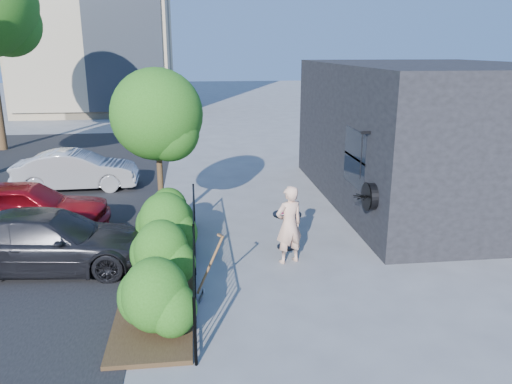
{
  "coord_description": "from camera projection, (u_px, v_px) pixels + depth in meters",
  "views": [
    {
      "loc": [
        -1.4,
        -9.31,
        4.43
      ],
      "look_at": [
        -0.05,
        1.73,
        1.2
      ],
      "focal_mm": 35.0,
      "sensor_mm": 36.0,
      "label": 1
    }
  ],
  "objects": [
    {
      "name": "woman",
      "position": [
        289.0,
        225.0,
        10.48
      ],
      "size": [
        0.72,
        0.59,
        1.69
      ],
      "primitive_type": "imported",
      "rotation": [
        0.0,
        0.0,
        3.47
      ],
      "color": "beige",
      "rests_on": "ground"
    },
    {
      "name": "cafe_table",
      "position": [
        287.0,
        224.0,
        11.33
      ],
      "size": [
        0.65,
        0.65,
        0.88
      ],
      "rotation": [
        0.0,
        0.0,
        0.23
      ],
      "color": "black",
      "rests_on": "ground"
    },
    {
      "name": "car_silver",
      "position": [
        77.0,
        170.0,
        16.04
      ],
      "size": [
        3.85,
        1.42,
        1.26
      ],
      "primitive_type": "imported",
      "rotation": [
        0.0,
        0.0,
        1.59
      ],
      "color": "#AAAAAF",
      "rests_on": "ground"
    },
    {
      "name": "car_red",
      "position": [
        23.0,
        209.0,
        12.03
      ],
      "size": [
        4.11,
        1.75,
        1.38
      ],
      "primitive_type": "imported",
      "rotation": [
        0.0,
        0.0,
        1.6
      ],
      "color": "maroon",
      "rests_on": "ground"
    },
    {
      "name": "patio_tree",
      "position": [
        160.0,
        120.0,
        11.87
      ],
      "size": [
        2.2,
        2.2,
        3.94
      ],
      "color": "#3F2B19",
      "rests_on": "ground"
    },
    {
      "name": "shop_building",
      "position": [
        432.0,
        133.0,
        14.64
      ],
      "size": [
        6.22,
        9.0,
        4.0
      ],
      "color": "black",
      "rests_on": "ground"
    },
    {
      "name": "fence",
      "position": [
        194.0,
        249.0,
        9.94
      ],
      "size": [
        0.05,
        6.05,
        1.1
      ],
      "color": "black",
      "rests_on": "ground"
    },
    {
      "name": "shovel",
      "position": [
        208.0,
        272.0,
        8.91
      ],
      "size": [
        0.52,
        0.17,
        1.32
      ],
      "color": "brown",
      "rests_on": "ground"
    },
    {
      "name": "shrubs",
      "position": [
        164.0,
        242.0,
        9.93
      ],
      "size": [
        1.1,
        5.6,
        1.24
      ],
      "color": "#245F15",
      "rests_on": "ground"
    },
    {
      "name": "planting_bed",
      "position": [
        160.0,
        275.0,
        10.0
      ],
      "size": [
        1.3,
        6.0,
        0.08
      ],
      "primitive_type": "cube",
      "color": "#382616",
      "rests_on": "ground"
    },
    {
      "name": "ground",
      "position": [
        268.0,
        271.0,
        10.27
      ],
      "size": [
        120.0,
        120.0,
        0.0
      ],
      "primitive_type": "plane",
      "color": "gray",
      "rests_on": "ground"
    },
    {
      "name": "car_darkgrey",
      "position": [
        49.0,
        241.0,
        10.23
      ],
      "size": [
        4.34,
        1.99,
        1.23
      ],
      "primitive_type": "imported",
      "rotation": [
        0.0,
        0.0,
        1.51
      ],
      "color": "black",
      "rests_on": "ground"
    }
  ]
}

